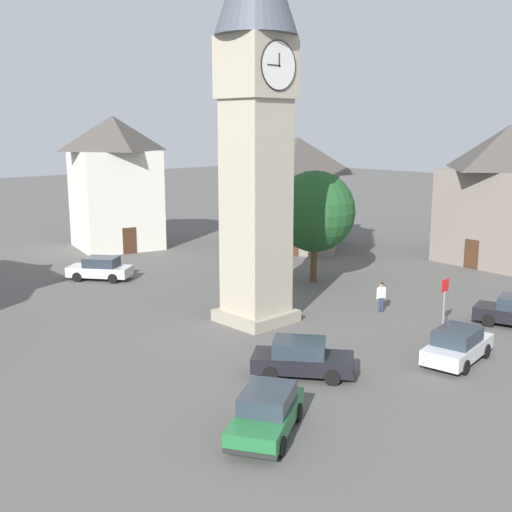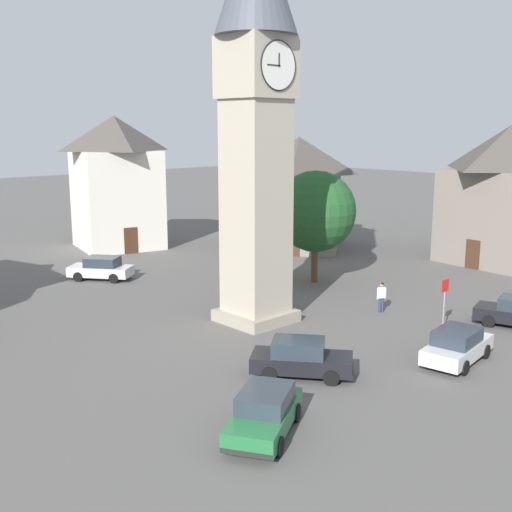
{
  "view_description": "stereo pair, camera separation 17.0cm",
  "coord_description": "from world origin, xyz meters",
  "px_view_note": "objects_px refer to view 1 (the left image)",
  "views": [
    {
      "loc": [
        21.88,
        23.07,
        10.08
      ],
      "look_at": [
        0.0,
        0.0,
        3.48
      ],
      "focal_mm": 44.36,
      "sensor_mm": 36.0,
      "label": 1
    },
    {
      "loc": [
        21.75,
        23.18,
        10.08
      ],
      "look_at": [
        0.0,
        0.0,
        3.48
      ],
      "focal_mm": 44.36,
      "sensor_mm": 36.0,
      "label": 2
    }
  ],
  "objects_px": {
    "building_shop_left": "(506,193)",
    "building_corner_back": "(115,181)",
    "car_red_corner": "(458,345)",
    "car_white_side": "(100,268)",
    "car_black_far": "(267,412)",
    "road_sign": "(444,297)",
    "tree": "(315,211)",
    "pedestrian": "(381,294)",
    "car_silver_kerb": "(302,358)",
    "clock_tower": "(256,86)",
    "building_hall_far": "(297,192)"
  },
  "relations": [
    {
      "from": "building_shop_left",
      "to": "clock_tower",
      "type": "bearing_deg",
      "value": -4.66
    },
    {
      "from": "car_black_far",
      "to": "building_shop_left",
      "type": "relative_size",
      "value": 0.44
    },
    {
      "from": "building_shop_left",
      "to": "road_sign",
      "type": "bearing_deg",
      "value": 17.91
    },
    {
      "from": "clock_tower",
      "to": "building_shop_left",
      "type": "relative_size",
      "value": 2.01
    },
    {
      "from": "car_black_far",
      "to": "pedestrian",
      "type": "distance_m",
      "value": 15.43
    },
    {
      "from": "car_red_corner",
      "to": "building_corner_back",
      "type": "height_order",
      "value": "building_corner_back"
    },
    {
      "from": "clock_tower",
      "to": "car_red_corner",
      "type": "xyz_separation_m",
      "value": [
        -2.28,
        10.26,
        -11.17
      ]
    },
    {
      "from": "building_corner_back",
      "to": "building_hall_far",
      "type": "relative_size",
      "value": 1.02
    },
    {
      "from": "pedestrian",
      "to": "building_hall_far",
      "type": "relative_size",
      "value": 0.16
    },
    {
      "from": "car_red_corner",
      "to": "car_white_side",
      "type": "distance_m",
      "value": 24.19
    },
    {
      "from": "building_shop_left",
      "to": "building_corner_back",
      "type": "bearing_deg",
      "value": -54.1
    },
    {
      "from": "car_red_corner",
      "to": "road_sign",
      "type": "xyz_separation_m",
      "value": [
        -2.8,
        -2.34,
        1.14
      ]
    },
    {
      "from": "car_black_far",
      "to": "pedestrian",
      "type": "xyz_separation_m",
      "value": [
        -14.35,
        -5.67,
        0.25
      ]
    },
    {
      "from": "car_silver_kerb",
      "to": "car_white_side",
      "type": "relative_size",
      "value": 1.0
    },
    {
      "from": "car_white_side",
      "to": "pedestrian",
      "type": "bearing_deg",
      "value": 113.15
    },
    {
      "from": "car_red_corner",
      "to": "pedestrian",
      "type": "relative_size",
      "value": 2.55
    },
    {
      "from": "car_black_far",
      "to": "tree",
      "type": "xyz_separation_m",
      "value": [
        -16.82,
        -12.76,
        3.89
      ]
    },
    {
      "from": "building_shop_left",
      "to": "road_sign",
      "type": "xyz_separation_m",
      "value": [
        18.53,
        5.99,
        -3.28
      ]
    },
    {
      "from": "car_black_far",
      "to": "road_sign",
      "type": "xyz_separation_m",
      "value": [
        -13.35,
        -1.31,
        1.14
      ]
    },
    {
      "from": "road_sign",
      "to": "building_corner_back",
      "type": "bearing_deg",
      "value": -91.06
    },
    {
      "from": "car_silver_kerb",
      "to": "building_corner_back",
      "type": "distance_m",
      "value": 31.37
    },
    {
      "from": "tree",
      "to": "pedestrian",
      "type": "bearing_deg",
      "value": 70.8
    },
    {
      "from": "car_black_far",
      "to": "tree",
      "type": "relative_size",
      "value": 0.61
    },
    {
      "from": "clock_tower",
      "to": "car_white_side",
      "type": "relative_size",
      "value": 4.74
    },
    {
      "from": "car_red_corner",
      "to": "tree",
      "type": "height_order",
      "value": "tree"
    },
    {
      "from": "tree",
      "to": "building_corner_back",
      "type": "xyz_separation_m",
      "value": [
        2.9,
        -19.35,
        0.88
      ]
    },
    {
      "from": "car_black_far",
      "to": "tree",
      "type": "bearing_deg",
      "value": -142.81
    },
    {
      "from": "car_silver_kerb",
      "to": "tree",
      "type": "distance_m",
      "value": 16.43
    },
    {
      "from": "car_white_side",
      "to": "road_sign",
      "type": "relative_size",
      "value": 1.54
    },
    {
      "from": "building_shop_left",
      "to": "road_sign",
      "type": "relative_size",
      "value": 3.62
    },
    {
      "from": "building_shop_left",
      "to": "building_corner_back",
      "type": "relative_size",
      "value": 0.93
    },
    {
      "from": "pedestrian",
      "to": "building_corner_back",
      "type": "bearing_deg",
      "value": -89.08
    },
    {
      "from": "car_white_side",
      "to": "building_shop_left",
      "type": "distance_m",
      "value": 29.71
    },
    {
      "from": "car_red_corner",
      "to": "building_corner_back",
      "type": "bearing_deg",
      "value": -95.8
    },
    {
      "from": "pedestrian",
      "to": "road_sign",
      "type": "relative_size",
      "value": 0.6
    },
    {
      "from": "car_white_side",
      "to": "building_shop_left",
      "type": "height_order",
      "value": "building_shop_left"
    },
    {
      "from": "clock_tower",
      "to": "tree",
      "type": "bearing_deg",
      "value": -157.53
    },
    {
      "from": "car_silver_kerb",
      "to": "car_red_corner",
      "type": "bearing_deg",
      "value": 149.18
    },
    {
      "from": "car_red_corner",
      "to": "building_shop_left",
      "type": "xyz_separation_m",
      "value": [
        -21.33,
        -8.33,
        4.41
      ]
    },
    {
      "from": "car_silver_kerb",
      "to": "building_hall_far",
      "type": "relative_size",
      "value": 0.4
    },
    {
      "from": "car_silver_kerb",
      "to": "car_white_side",
      "type": "distance_m",
      "value": 20.48
    },
    {
      "from": "clock_tower",
      "to": "car_silver_kerb",
      "type": "height_order",
      "value": "clock_tower"
    },
    {
      "from": "car_black_far",
      "to": "road_sign",
      "type": "bearing_deg",
      "value": -174.39
    },
    {
      "from": "pedestrian",
      "to": "building_shop_left",
      "type": "xyz_separation_m",
      "value": [
        -17.54,
        -1.63,
        4.17
      ]
    },
    {
      "from": "car_black_far",
      "to": "building_hall_far",
      "type": "relative_size",
      "value": 0.42
    },
    {
      "from": "car_white_side",
      "to": "tree",
      "type": "bearing_deg",
      "value": 134.15
    },
    {
      "from": "clock_tower",
      "to": "road_sign",
      "type": "distance_m",
      "value": 13.75
    },
    {
      "from": "car_black_far",
      "to": "building_corner_back",
      "type": "relative_size",
      "value": 0.41
    },
    {
      "from": "pedestrian",
      "to": "building_corner_back",
      "type": "distance_m",
      "value": 26.83
    },
    {
      "from": "car_white_side",
      "to": "tree",
      "type": "distance_m",
      "value": 14.65
    }
  ]
}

